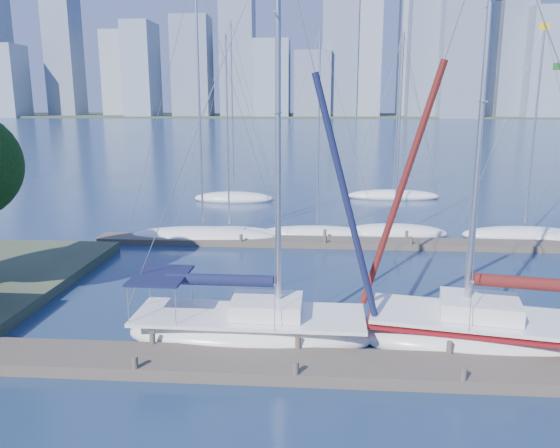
{
  "coord_description": "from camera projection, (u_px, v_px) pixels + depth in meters",
  "views": [
    {
      "loc": [
        0.65,
        -16.09,
        8.51
      ],
      "look_at": [
        -0.84,
        4.0,
        3.98
      ],
      "focal_mm": 35.0,
      "sensor_mm": 36.0,
      "label": 1
    }
  ],
  "objects": [
    {
      "name": "ground",
      "position": [
        297.0,
        372.0,
        17.57
      ],
      "size": [
        700.0,
        700.0,
        0.0
      ],
      "primitive_type": "plane",
      "color": "#162947",
      "rests_on": "ground"
    },
    {
      "name": "near_dock",
      "position": [
        297.0,
        366.0,
        17.53
      ],
      "size": [
        26.0,
        2.0,
        0.4
      ],
      "primitive_type": "cube",
      "color": "brown",
      "rests_on": "ground"
    },
    {
      "name": "far_dock",
      "position": [
        341.0,
        243.0,
        32.96
      ],
      "size": [
        30.0,
        1.8,
        0.36
      ],
      "primitive_type": "cube",
      "color": "brown",
      "rests_on": "ground"
    },
    {
      "name": "far_shore",
      "position": [
        320.0,
        116.0,
        328.91
      ],
      "size": [
        800.0,
        100.0,
        1.5
      ],
      "primitive_type": "cube",
      "color": "#38472D",
      "rests_on": "ground"
    },
    {
      "name": "sailboat_navy",
      "position": [
        250.0,
        312.0,
        19.61
      ],
      "size": [
        8.96,
        3.03,
        14.57
      ],
      "rotation": [
        0.0,
        0.0,
        -0.01
      ],
      "color": "white",
      "rests_on": "ground"
    },
    {
      "name": "sailboat_maroon",
      "position": [
        498.0,
        317.0,
        19.13
      ],
      "size": [
        9.91,
        4.77,
        15.23
      ],
      "rotation": [
        0.0,
        0.0,
        -0.18
      ],
      "color": "white",
      "rests_on": "ground"
    },
    {
      "name": "bg_boat_0",
      "position": [
        203.0,
        236.0,
        34.13
      ],
      "size": [
        9.43,
        2.95,
        16.38
      ],
      "rotation": [
        0.0,
        0.0,
        -0.05
      ],
      "color": "white",
      "rests_on": "ground"
    },
    {
      "name": "bg_boat_1",
      "position": [
        230.0,
        233.0,
        35.05
      ],
      "size": [
        7.07,
        2.5,
        12.78
      ],
      "rotation": [
        0.0,
        0.0,
        0.08
      ],
      "color": "white",
      "rests_on": "ground"
    },
    {
      "name": "bg_boat_2",
      "position": [
        317.0,
        232.0,
        35.26
      ],
      "size": [
        7.52,
        2.01,
        13.05
      ],
      "rotation": [
        0.0,
        0.0,
        0.01
      ],
      "color": "white",
      "rests_on": "ground"
    },
    {
      "name": "bg_boat_3",
      "position": [
        394.0,
        232.0,
        35.23
      ],
      "size": [
        7.18,
        4.35,
        12.93
      ],
      "rotation": [
        0.0,
        0.0,
        0.32
      ],
      "color": "white",
      "rests_on": "ground"
    },
    {
      "name": "bg_boat_4",
      "position": [
        524.0,
        234.0,
        34.62
      ],
      "size": [
        7.8,
        2.53,
        13.33
      ],
      "rotation": [
        0.0,
        0.0,
        -0.04
      ],
      "color": "white",
      "rests_on": "ground"
    },
    {
      "name": "bg_boat_6",
      "position": [
        234.0,
        197.0,
        47.73
      ],
      "size": [
        7.32,
        4.06,
        15.38
      ],
      "rotation": [
        0.0,
        0.0,
        0.25
      ],
      "color": "white",
      "rests_on": "ground"
    },
    {
      "name": "bg_boat_7",
      "position": [
        393.0,
        195.0,
        49.05
      ],
      "size": [
        8.5,
        3.81,
        13.91
      ],
      "rotation": [
        0.0,
        0.0,
        -0.19
      ],
      "color": "white",
      "rests_on": "ground"
    },
    {
      "name": "skyline",
      "position": [
        358.0,
        49.0,
        290.94
      ],
      "size": [
        502.37,
        51.31,
        99.02
      ],
      "color": "gray",
      "rests_on": "ground"
    }
  ]
}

